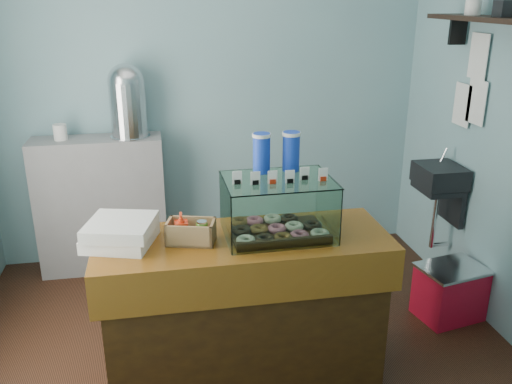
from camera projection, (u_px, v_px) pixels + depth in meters
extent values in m
plane|color=black|center=(238.00, 349.00, 3.47)|extent=(3.50, 3.50, 0.00)
cube|color=#77A3AE|center=(208.00, 92.00, 4.38)|extent=(3.50, 0.04, 2.80)
cube|color=#77A3AE|center=(310.00, 259.00, 1.61)|extent=(3.50, 0.04, 2.80)
cube|color=black|center=(440.00, 176.00, 3.94)|extent=(0.30, 0.35, 0.15)
cube|color=black|center=(453.00, 200.00, 4.03)|extent=(0.04, 0.30, 0.35)
cylinder|color=silver|center=(444.00, 155.00, 4.00)|extent=(0.02, 0.02, 0.12)
cylinder|color=silver|center=(434.00, 220.00, 4.06)|extent=(0.04, 0.04, 0.45)
cube|color=black|center=(484.00, 19.00, 3.34)|extent=(0.25, 1.00, 0.03)
cube|color=black|center=(458.00, 31.00, 3.75)|extent=(0.12, 0.03, 0.18)
cube|color=white|center=(476.00, 102.00, 3.68)|extent=(0.01, 0.21, 0.30)
cube|color=white|center=(462.00, 105.00, 3.86)|extent=(0.01, 0.21, 0.30)
cube|color=white|center=(479.00, 56.00, 3.63)|extent=(0.01, 0.21, 0.30)
cube|color=#3F250C|center=(244.00, 314.00, 3.10)|extent=(1.50, 0.56, 0.84)
cube|color=#482209|center=(244.00, 243.00, 2.94)|extent=(1.60, 0.60, 0.06)
cube|color=#482209|center=(253.00, 288.00, 2.72)|extent=(1.60, 0.04, 0.18)
cube|color=gray|center=(102.00, 205.00, 4.35)|extent=(1.00, 0.32, 1.10)
cube|color=black|center=(277.00, 232.00, 2.97)|extent=(0.52, 0.37, 0.02)
torus|color=silver|center=(246.00, 240.00, 2.82)|extent=(0.10, 0.10, 0.03)
torus|color=black|center=(265.00, 239.00, 2.83)|extent=(0.10, 0.10, 0.03)
torus|color=brown|center=(283.00, 237.00, 2.85)|extent=(0.10, 0.10, 0.03)
torus|color=#DE688C|center=(301.00, 236.00, 2.87)|extent=(0.10, 0.10, 0.03)
torus|color=silver|center=(319.00, 234.00, 2.89)|extent=(0.10, 0.10, 0.03)
torus|color=black|center=(242.00, 231.00, 2.93)|extent=(0.10, 0.10, 0.03)
torus|color=brown|center=(260.00, 229.00, 2.95)|extent=(0.10, 0.10, 0.03)
torus|color=#DE688C|center=(278.00, 228.00, 2.96)|extent=(0.10, 0.10, 0.03)
torus|color=silver|center=(295.00, 226.00, 2.98)|extent=(0.10, 0.10, 0.03)
torus|color=black|center=(312.00, 225.00, 3.00)|extent=(0.10, 0.10, 0.03)
torus|color=brown|center=(238.00, 222.00, 3.04)|extent=(0.10, 0.10, 0.03)
torus|color=#DE688C|center=(256.00, 221.00, 3.06)|extent=(0.10, 0.10, 0.03)
torus|color=silver|center=(273.00, 219.00, 3.08)|extent=(0.10, 0.10, 0.03)
torus|color=black|center=(289.00, 218.00, 3.10)|extent=(0.10, 0.10, 0.03)
cube|color=white|center=(287.00, 223.00, 2.73)|extent=(0.57, 0.01, 0.31)
cube|color=white|center=(269.00, 195.00, 3.12)|extent=(0.57, 0.01, 0.31)
cube|color=white|center=(226.00, 212.00, 2.87)|extent=(0.01, 0.42, 0.31)
cube|color=white|center=(328.00, 204.00, 2.98)|extent=(0.01, 0.42, 0.31)
cube|color=white|center=(278.00, 180.00, 2.87)|extent=(0.59, 0.44, 0.01)
cube|color=white|center=(238.00, 179.00, 2.77)|extent=(0.05, 0.00, 0.07)
cube|color=black|center=(238.00, 183.00, 2.78)|extent=(0.03, 0.02, 0.02)
cube|color=white|center=(255.00, 178.00, 2.79)|extent=(0.05, 0.00, 0.07)
cube|color=black|center=(255.00, 182.00, 2.79)|extent=(0.03, 0.02, 0.02)
cube|color=white|center=(272.00, 177.00, 2.80)|extent=(0.05, 0.00, 0.07)
cube|color=red|center=(272.00, 181.00, 2.81)|extent=(0.03, 0.02, 0.02)
cube|color=white|center=(289.00, 175.00, 2.82)|extent=(0.05, 0.00, 0.07)
cube|color=black|center=(289.00, 180.00, 2.83)|extent=(0.03, 0.02, 0.02)
cube|color=white|center=(306.00, 174.00, 2.84)|extent=(0.05, 0.00, 0.07)
cube|color=black|center=(306.00, 179.00, 2.84)|extent=(0.03, 0.02, 0.02)
cube|color=white|center=(322.00, 173.00, 2.85)|extent=(0.05, 0.00, 0.07)
cube|color=red|center=(322.00, 178.00, 2.86)|extent=(0.03, 0.02, 0.02)
cylinder|color=blue|center=(262.00, 153.00, 2.95)|extent=(0.09, 0.09, 0.22)
cylinder|color=white|center=(262.00, 135.00, 2.91)|extent=(0.10, 0.10, 0.02)
cylinder|color=blue|center=(291.00, 151.00, 2.98)|extent=(0.09, 0.09, 0.22)
cylinder|color=white|center=(291.00, 134.00, 2.94)|extent=(0.10, 0.10, 0.02)
cube|color=tan|center=(191.00, 241.00, 2.88)|extent=(0.28, 0.21, 0.01)
cube|color=tan|center=(188.00, 237.00, 2.80)|extent=(0.25, 0.08, 0.12)
cube|color=tan|center=(193.00, 227.00, 2.92)|extent=(0.25, 0.08, 0.12)
cube|color=tan|center=(169.00, 231.00, 2.87)|extent=(0.05, 0.15, 0.12)
cube|color=tan|center=(213.00, 232.00, 2.85)|extent=(0.05, 0.15, 0.12)
imported|color=red|center=(181.00, 226.00, 2.85)|extent=(0.09, 0.09, 0.15)
cylinder|color=#4B8724|center=(202.00, 232.00, 2.85)|extent=(0.06, 0.06, 0.10)
cylinder|color=silver|center=(202.00, 222.00, 2.84)|extent=(0.05, 0.05, 0.01)
cube|color=white|center=(120.00, 238.00, 2.86)|extent=(0.41, 0.41, 0.07)
cube|color=white|center=(121.00, 227.00, 2.82)|extent=(0.40, 0.40, 0.07)
cylinder|color=silver|center=(130.00, 136.00, 4.20)|extent=(0.31, 0.31, 0.01)
cylinder|color=silver|center=(128.00, 109.00, 4.13)|extent=(0.27, 0.27, 0.42)
sphere|color=silver|center=(126.00, 81.00, 4.06)|extent=(0.27, 0.27, 0.27)
cube|color=red|center=(450.00, 293.00, 3.77)|extent=(0.47, 0.39, 0.36)
cube|color=silver|center=(453.00, 269.00, 3.71)|extent=(0.49, 0.41, 0.02)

